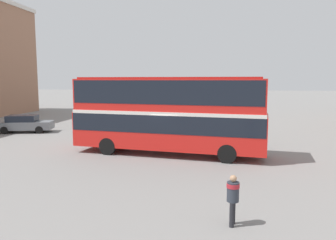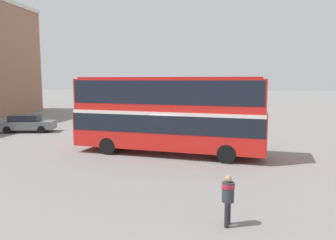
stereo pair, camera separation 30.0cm
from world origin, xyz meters
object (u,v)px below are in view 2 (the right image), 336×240
pedestrian_foreground (228,195)px  parked_car_kerb_near (27,123)px  double_decker_bus (168,111)px  parked_car_kerb_far (109,112)px

pedestrian_foreground → parked_car_kerb_near: bearing=-31.4°
pedestrian_foreground → parked_car_kerb_near: pedestrian_foreground is taller
parked_car_kerb_near → double_decker_bus: bearing=-39.5°
double_decker_bus → pedestrian_foreground: 9.83m
pedestrian_foreground → parked_car_kerb_near: 22.40m
pedestrian_foreground → parked_car_kerb_far: (-12.40, 24.60, -0.11)m
double_decker_bus → pedestrian_foreground: bearing=-62.1°
parked_car_kerb_far → parked_car_kerb_near: bearing=69.8°
double_decker_bus → parked_car_kerb_far: double_decker_bus is taller
parked_car_kerb_far → double_decker_bus: bearing=123.2°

